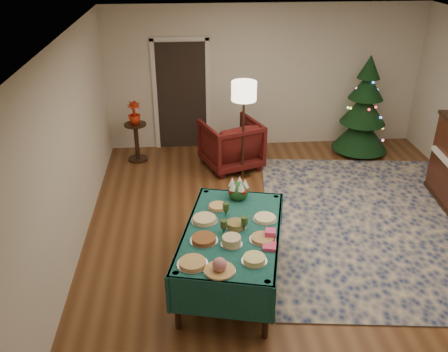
{
  "coord_description": "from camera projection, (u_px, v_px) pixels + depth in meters",
  "views": [
    {
      "loc": [
        -1.54,
        -5.25,
        3.77
      ],
      "look_at": [
        -1.07,
        0.28,
        0.93
      ],
      "focal_mm": 38.0,
      "sensor_mm": 36.0,
      "label": 1
    }
  ],
  "objects": [
    {
      "name": "christmas_tree",
      "position": [
        364.0,
        111.0,
        8.81
      ],
      "size": [
        1.21,
        1.21,
        1.88
      ],
      "color": "black",
      "rests_on": "ground"
    },
    {
      "name": "platter_8",
      "position": [
        265.0,
        218.0,
        5.64
      ],
      "size": [
        0.3,
        0.3,
        0.04
      ],
      "color": "silver",
      "rests_on": "buffet_table"
    },
    {
      "name": "room_shell",
      "position": [
        311.0,
        153.0,
        5.88
      ],
      "size": [
        7.0,
        7.0,
        7.0
      ],
      "color": "#593319",
      "rests_on": "ground"
    },
    {
      "name": "platter_0",
      "position": [
        193.0,
        263.0,
        4.87
      ],
      "size": [
        0.33,
        0.33,
        0.05
      ],
      "color": "silver",
      "rests_on": "buffet_table"
    },
    {
      "name": "goblet_0",
      "position": [
        226.0,
        209.0,
        5.68
      ],
      "size": [
        0.08,
        0.08,
        0.17
      ],
      "color": "#2D471E",
      "rests_on": "buffet_table"
    },
    {
      "name": "platter_6",
      "position": [
        204.0,
        219.0,
        5.61
      ],
      "size": [
        0.32,
        0.32,
        0.05
      ],
      "color": "silver",
      "rests_on": "buffet_table"
    },
    {
      "name": "side_table",
      "position": [
        137.0,
        143.0,
        8.73
      ],
      "size": [
        0.4,
        0.4,
        0.72
      ],
      "color": "black",
      "rests_on": "ground"
    },
    {
      "name": "floor_lamp",
      "position": [
        244.0,
        97.0,
        7.64
      ],
      "size": [
        0.41,
        0.41,
        1.68
      ],
      "color": "#A57F3F",
      "rests_on": "ground"
    },
    {
      "name": "potted_plant",
      "position": [
        135.0,
        118.0,
        8.51
      ],
      "size": [
        0.23,
        0.41,
        0.23
      ],
      "primitive_type": "imported",
      "color": "#B9270D",
      "rests_on": "side_table"
    },
    {
      "name": "platter_5",
      "position": [
        263.0,
        238.0,
        5.26
      ],
      "size": [
        0.3,
        0.3,
        0.04
      ],
      "color": "silver",
      "rests_on": "buffet_table"
    },
    {
      "name": "platter_9",
      "position": [
        218.0,
        207.0,
        5.88
      ],
      "size": [
        0.26,
        0.26,
        0.04
      ],
      "color": "silver",
      "rests_on": "buffet_table"
    },
    {
      "name": "platter_7",
      "position": [
        236.0,
        225.0,
        5.49
      ],
      "size": [
        0.25,
        0.25,
        0.07
      ],
      "color": "silver",
      "rests_on": "buffet_table"
    },
    {
      "name": "goblet_2",
      "position": [
        224.0,
        226.0,
        5.35
      ],
      "size": [
        0.08,
        0.08,
        0.17
      ],
      "color": "#2D471E",
      "rests_on": "buffet_table"
    },
    {
      "name": "napkin_stack",
      "position": [
        269.0,
        247.0,
        5.13
      ],
      "size": [
        0.18,
        0.18,
        0.04
      ],
      "primitive_type": "cube",
      "rotation": [
        0.0,
        0.0,
        -0.23
      ],
      "color": "#DD3D69",
      "rests_on": "buffet_table"
    },
    {
      "name": "goblet_1",
      "position": [
        244.0,
        223.0,
        5.41
      ],
      "size": [
        0.08,
        0.08,
        0.17
      ],
      "color": "#2D471E",
      "rests_on": "buffet_table"
    },
    {
      "name": "doorway",
      "position": [
        182.0,
        93.0,
        8.96
      ],
      "size": [
        1.08,
        0.04,
        2.16
      ],
      "color": "black",
      "rests_on": "ground"
    },
    {
      "name": "rug",
      "position": [
        376.0,
        221.0,
        6.96
      ],
      "size": [
        3.67,
        4.55,
        0.02
      ],
      "primitive_type": "cube",
      "rotation": [
        0.0,
        0.0,
        -0.12
      ],
      "color": "navy",
      "rests_on": "ground"
    },
    {
      "name": "armchair",
      "position": [
        231.0,
        142.0,
        8.43
      ],
      "size": [
        1.17,
        1.14,
        0.96
      ],
      "primitive_type": "imported",
      "rotation": [
        0.0,
        0.0,
        3.49
      ],
      "color": "#4D1210",
      "rests_on": "ground"
    },
    {
      "name": "platter_1",
      "position": [
        220.0,
        266.0,
        4.75
      ],
      "size": [
        0.32,
        0.32,
        0.16
      ],
      "color": "silver",
      "rests_on": "buffet_table"
    },
    {
      "name": "platter_2",
      "position": [
        254.0,
        259.0,
        4.91
      ],
      "size": [
        0.27,
        0.27,
        0.06
      ],
      "color": "silver",
      "rests_on": "buffet_table"
    },
    {
      "name": "platter_3",
      "position": [
        204.0,
        239.0,
        5.24
      ],
      "size": [
        0.32,
        0.32,
        0.05
      ],
      "color": "silver",
      "rests_on": "buffet_table"
    },
    {
      "name": "buffet_table",
      "position": [
        232.0,
        240.0,
        5.52
      ],
      "size": [
        1.51,
        2.1,
        0.74
      ],
      "color": "black",
      "rests_on": "ground"
    },
    {
      "name": "centerpiece",
      "position": [
        238.0,
        189.0,
        6.05
      ],
      "size": [
        0.27,
        0.27,
        0.3
      ],
      "color": "#1E4C1E",
      "rests_on": "buffet_table"
    },
    {
      "name": "gift_box",
      "position": [
        270.0,
        234.0,
        5.29
      ],
      "size": [
        0.14,
        0.14,
        0.1
      ],
      "primitive_type": "cube",
      "rotation": [
        0.0,
        0.0,
        -0.23
      ],
      "color": "#E84077",
      "rests_on": "buffet_table"
    },
    {
      "name": "platter_4",
      "position": [
        232.0,
        241.0,
        5.17
      ],
      "size": [
        0.24,
        0.24,
        0.1
      ],
      "color": "silver",
      "rests_on": "buffet_table"
    }
  ]
}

